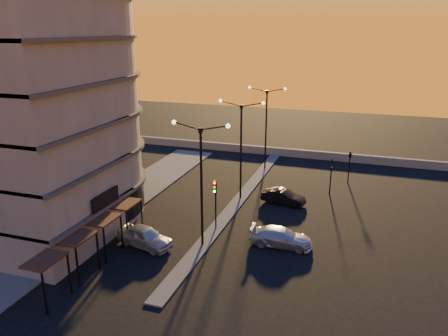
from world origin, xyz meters
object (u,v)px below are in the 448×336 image
at_px(car_hatchback, 145,237).
at_px(car_sedan, 283,197).
at_px(traffic_light_main, 215,197).
at_px(car_wagon, 281,237).
at_px(streetlamp_mid, 241,142).

distance_m(car_hatchback, car_sedan, 14.17).
bearing_deg(car_hatchback, traffic_light_main, -29.30).
height_order(car_hatchback, car_wagon, car_hatchback).
distance_m(car_hatchback, car_wagon, 10.22).
bearing_deg(traffic_light_main, car_wagon, -9.51).
distance_m(streetlamp_mid, traffic_light_main, 7.62).
height_order(traffic_light_main, car_wagon, traffic_light_main).
xyz_separation_m(streetlamp_mid, car_wagon, (5.60, -8.07, -4.91)).
distance_m(traffic_light_main, car_sedan, 8.64).
height_order(car_hatchback, car_sedan, car_hatchback).
xyz_separation_m(streetlamp_mid, car_hatchback, (-4.05, -11.44, -4.82)).
height_order(car_sedan, car_wagon, car_wagon).
xyz_separation_m(car_sedan, car_wagon, (1.47, -8.19, 0.01)).
height_order(streetlamp_mid, car_wagon, streetlamp_mid).
height_order(streetlamp_mid, car_hatchback, streetlamp_mid).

